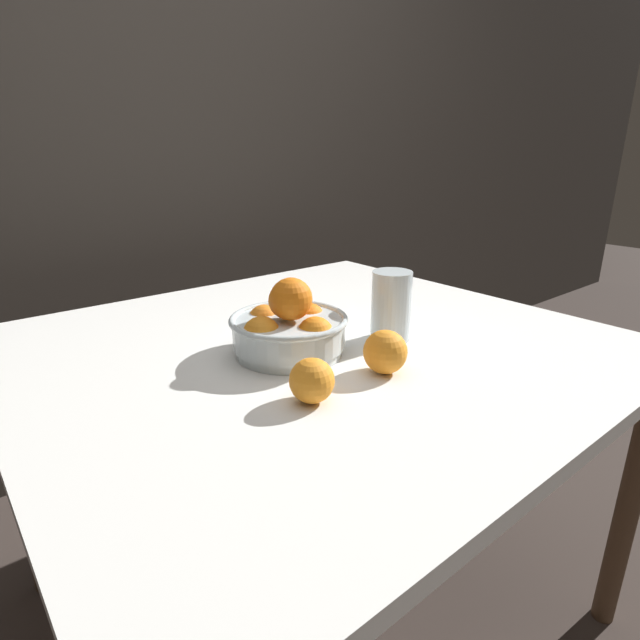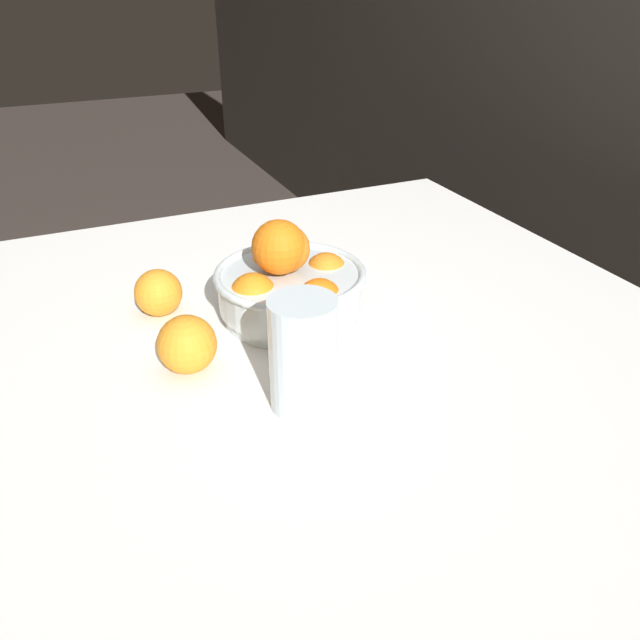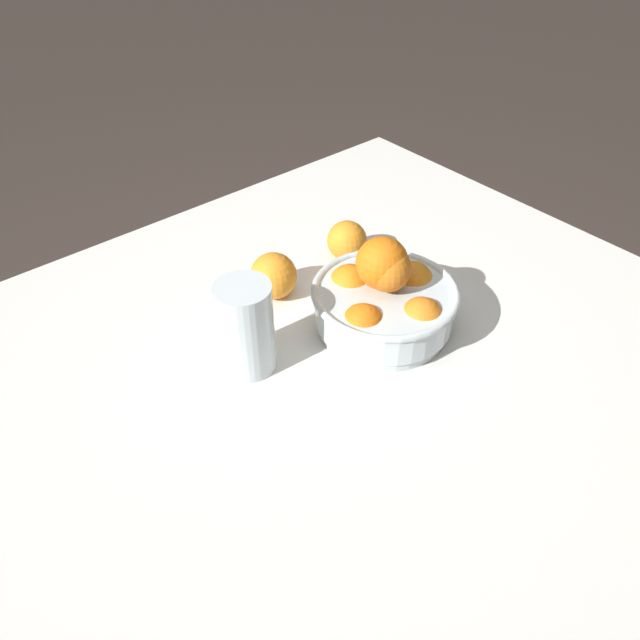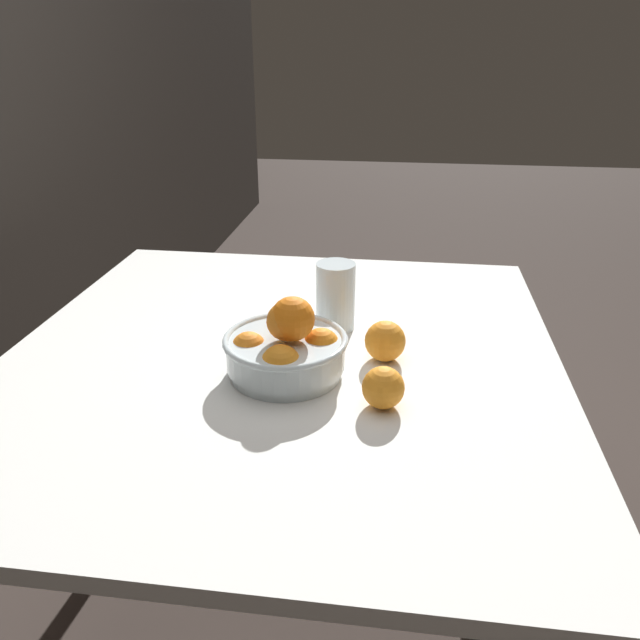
{
  "view_description": "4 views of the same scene",
  "coord_description": "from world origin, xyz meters",
  "px_view_note": "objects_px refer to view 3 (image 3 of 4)",
  "views": [
    {
      "loc": [
        -0.61,
        -0.77,
        1.11
      ],
      "look_at": [
        -0.01,
        -0.04,
        0.78
      ],
      "focal_mm": 28.0,
      "sensor_mm": 36.0,
      "label": 1
    },
    {
      "loc": [
        0.71,
        -0.33,
        1.21
      ],
      "look_at": [
        0.04,
        -0.03,
        0.78
      ],
      "focal_mm": 35.0,
      "sensor_mm": 36.0,
      "label": 2
    },
    {
      "loc": [
        0.49,
        0.49,
        1.39
      ],
      "look_at": [
        0.04,
        -0.04,
        0.79
      ],
      "focal_mm": 35.0,
      "sensor_mm": 36.0,
      "label": 3
    },
    {
      "loc": [
        -1.09,
        -0.23,
        1.31
      ],
      "look_at": [
        0.05,
        -0.07,
        0.78
      ],
      "focal_mm": 35.0,
      "sensor_mm": 36.0,
      "label": 4
    }
  ],
  "objects_px": {
    "juice_glass": "(246,330)",
    "orange_loose_front": "(276,275)",
    "orange_loose_near_bowl": "(347,241)",
    "fruit_bowl": "(385,300)"
  },
  "relations": [
    {
      "from": "juice_glass",
      "to": "orange_loose_front",
      "type": "relative_size",
      "value": 1.84
    },
    {
      "from": "juice_glass",
      "to": "orange_loose_near_bowl",
      "type": "relative_size",
      "value": 2.0
    },
    {
      "from": "fruit_bowl",
      "to": "orange_loose_near_bowl",
      "type": "height_order",
      "value": "fruit_bowl"
    },
    {
      "from": "juice_glass",
      "to": "orange_loose_near_bowl",
      "type": "bearing_deg",
      "value": -159.12
    },
    {
      "from": "orange_loose_front",
      "to": "fruit_bowl",
      "type": "bearing_deg",
      "value": 113.58
    },
    {
      "from": "fruit_bowl",
      "to": "orange_loose_front",
      "type": "xyz_separation_m",
      "value": [
        0.08,
        -0.18,
        -0.01
      ]
    },
    {
      "from": "orange_loose_near_bowl",
      "to": "fruit_bowl",
      "type": "bearing_deg",
      "value": 64.54
    },
    {
      "from": "fruit_bowl",
      "to": "orange_loose_near_bowl",
      "type": "xyz_separation_m",
      "value": [
        -0.09,
        -0.18,
        -0.02
      ]
    },
    {
      "from": "juice_glass",
      "to": "orange_loose_near_bowl",
      "type": "distance_m",
      "value": 0.33
    },
    {
      "from": "orange_loose_front",
      "to": "juice_glass",
      "type": "bearing_deg",
      "value": 39.25
    }
  ]
}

